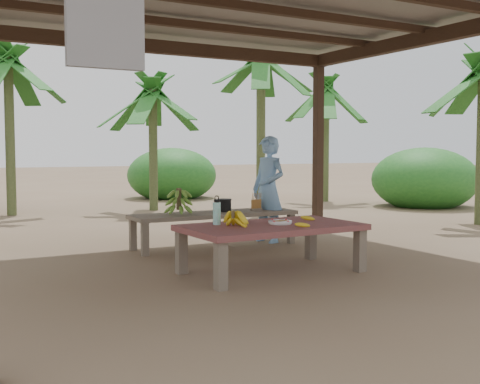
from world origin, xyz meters
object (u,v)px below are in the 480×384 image
ripe_banana_bunch (233,218)px  plate (280,222)px  work_table (271,231)px  bench (215,217)px  woman (268,189)px  cooking_pot (224,206)px  water_flask (217,212)px

ripe_banana_bunch → plate: size_ratio=1.14×
ripe_banana_bunch → work_table: bearing=-3.8°
bench → woman: 0.90m
work_table → bench: size_ratio=0.82×
cooking_pot → ripe_banana_bunch: bearing=-114.9°
bench → ripe_banana_bunch: bearing=-109.9°
ripe_banana_bunch → woman: size_ratio=0.19×
work_table → bench: 1.79m
ripe_banana_bunch → cooking_pot: bearing=65.1°
work_table → woman: (1.07, 1.79, 0.29)m
ripe_banana_bunch → plate: 0.54m
cooking_pot → bench: bearing=-165.8°
bench → plate: 1.79m
woman → cooking_pot: bearing=-106.7°
work_table → plate: size_ratio=7.39×
cooking_pot → woman: bearing=-1.7°
plate → woman: (0.97, 1.80, 0.21)m
cooking_pot → woman: (0.68, -0.02, 0.20)m
work_table → water_flask: (-0.49, 0.26, 0.19)m
woman → water_flask: bearing=-60.7°
work_table → bench: work_table is taller
work_table → water_flask: 0.59m
water_flask → cooking_pot: bearing=60.1°
bench → woman: (0.83, 0.02, 0.33)m
bench → cooking_pot: cooking_pot is taller
plate → bench: bearing=85.6°
bench → ripe_banana_bunch: ripe_banana_bunch is taller
water_flask → cooking_pot: 1.79m
woman → bench: bearing=-103.6°
bench → plate: size_ratio=8.96×
bench → ripe_banana_bunch: 1.88m
water_flask → cooking_pot: water_flask is taller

